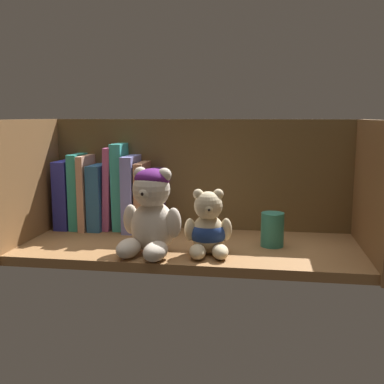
# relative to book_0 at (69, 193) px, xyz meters

# --- Properties ---
(shelf_board) EXTENTS (0.73, 0.29, 0.02)m
(shelf_board) POSITION_rel_book_0_xyz_m (0.33, -0.12, -0.09)
(shelf_board) COLOR olive
(shelf_board) RESTS_ON ground
(shelf_back_panel) EXTENTS (0.75, 0.01, 0.29)m
(shelf_back_panel) POSITION_rel_book_0_xyz_m (0.33, 0.03, 0.04)
(shelf_back_panel) COLOR brown
(shelf_back_panel) RESTS_ON ground
(shelf_side_panel_left) EXTENTS (0.02, 0.32, 0.29)m
(shelf_side_panel_left) POSITION_rel_book_0_xyz_m (-0.04, -0.12, 0.04)
(shelf_side_panel_left) COLOR olive
(shelf_side_panel_left) RESTS_ON ground
(shelf_side_panel_right) EXTENTS (0.02, 0.32, 0.29)m
(shelf_side_panel_right) POSITION_rel_book_0_xyz_m (0.71, -0.12, 0.04)
(shelf_side_panel_right) COLOR olive
(shelf_side_panel_right) RESTS_ON ground
(book_0) EXTENTS (0.03, 0.12, 0.17)m
(book_0) POSITION_rel_book_0_xyz_m (0.00, 0.00, 0.00)
(book_0) COLOR #2D31A1
(book_0) RESTS_ON shelf_board
(book_1) EXTENTS (0.02, 0.12, 0.19)m
(book_1) POSITION_rel_book_0_xyz_m (0.03, 0.00, 0.01)
(book_1) COLOR teal
(book_1) RESTS_ON shelf_board
(book_2) EXTENTS (0.02, 0.13, 0.18)m
(book_2) POSITION_rel_book_0_xyz_m (0.06, 0.00, 0.01)
(book_2) COLOR tan
(book_2) RESTS_ON shelf_board
(book_3) EXTENTS (0.03, 0.12, 0.16)m
(book_3) POSITION_rel_book_0_xyz_m (0.09, 0.00, -0.00)
(book_3) COLOR #2C6497
(book_3) RESTS_ON shelf_board
(book_4) EXTENTS (0.02, 0.09, 0.20)m
(book_4) POSITION_rel_book_0_xyz_m (0.11, 0.00, 0.02)
(book_4) COLOR #C4558A
(book_4) RESTS_ON shelf_board
(book_5) EXTENTS (0.03, 0.09, 0.21)m
(book_5) POSITION_rel_book_0_xyz_m (0.14, 0.00, 0.02)
(book_5) COLOR #3FB9AB
(book_5) RESTS_ON shelf_board
(book_6) EXTENTS (0.03, 0.14, 0.18)m
(book_6) POSITION_rel_book_0_xyz_m (0.17, 0.00, 0.01)
(book_6) COLOR #7E81CE
(book_6) RESTS_ON shelf_board
(book_7) EXTENTS (0.02, 0.14, 0.17)m
(book_7) POSITION_rel_book_0_xyz_m (0.20, -0.00, -0.00)
(book_7) COLOR #B27857
(book_7) RESTS_ON shelf_board
(book_8) EXTENTS (0.03, 0.10, 0.15)m
(book_8) POSITION_rel_book_0_xyz_m (0.23, 0.00, -0.01)
(book_8) COLOR #4B2C5A
(book_8) RESTS_ON shelf_board
(teddy_bear_larger) EXTENTS (0.13, 0.14, 0.18)m
(teddy_bear_larger) POSITION_rel_book_0_xyz_m (0.26, -0.20, -0.00)
(teddy_bear_larger) COLOR beige
(teddy_bear_larger) RESTS_ON shelf_board
(teddy_bear_smaller) EXTENTS (0.10, 0.11, 0.13)m
(teddy_bear_smaller) POSITION_rel_book_0_xyz_m (0.38, -0.19, -0.03)
(teddy_bear_smaller) COLOR beige
(teddy_bear_smaller) RESTS_ON shelf_board
(pillar_candle) EXTENTS (0.05, 0.05, 0.07)m
(pillar_candle) POSITION_rel_book_0_xyz_m (0.51, -0.11, -0.05)
(pillar_candle) COLOR #2D7A66
(pillar_candle) RESTS_ON shelf_board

